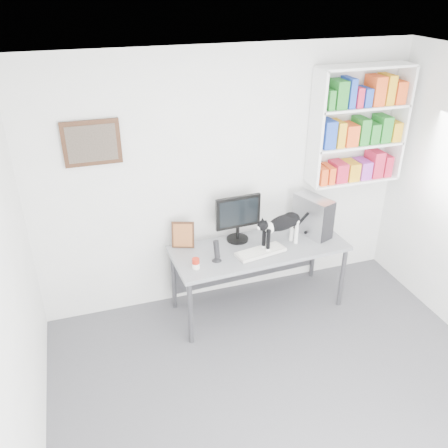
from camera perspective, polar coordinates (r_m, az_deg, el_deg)
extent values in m
cube|color=#4D4E52|center=(4.25, 9.49, -22.59)|extent=(4.00, 4.00, 0.01)
cube|color=white|center=(2.79, 13.94, 15.46)|extent=(4.00, 4.00, 0.01)
cube|color=silver|center=(4.94, 0.35, 5.21)|extent=(4.00, 0.01, 2.70)
cube|color=silver|center=(3.06, -25.00, -13.88)|extent=(0.01, 4.00, 2.70)
cube|color=white|center=(5.24, 15.92, 11.30)|extent=(1.03, 0.28, 1.24)
cube|color=#442615|center=(4.50, -15.63, 9.36)|extent=(0.52, 0.04, 0.42)
cube|color=slate|center=(5.12, 4.14, -6.38)|extent=(1.84, 0.79, 0.75)
cube|color=black|center=(4.91, 1.67, 0.71)|extent=(0.50, 0.26, 0.52)
cube|color=beige|center=(4.80, 4.40, -3.34)|extent=(0.54, 0.28, 0.04)
cube|color=#A7A7AC|center=(5.14, 10.62, 0.98)|extent=(0.33, 0.47, 0.43)
cylinder|color=black|center=(4.62, -0.89, -3.22)|extent=(0.13, 0.13, 0.23)
cube|color=#442615|center=(4.86, -4.96, -1.25)|extent=(0.25, 0.16, 0.29)
cylinder|color=red|center=(4.54, -3.41, -4.76)|extent=(0.08, 0.08, 0.11)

